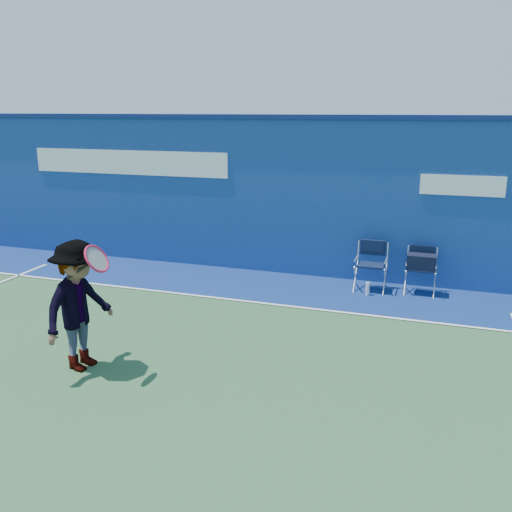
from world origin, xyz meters
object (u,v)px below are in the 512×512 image
(directors_chair_left, at_px, (370,275))
(water_bottle, at_px, (368,289))
(directors_chair_right, at_px, (420,275))
(tennis_player, at_px, (79,305))

(directors_chair_left, xyz_separation_m, water_bottle, (-0.00, -0.31, -0.17))
(directors_chair_left, xyz_separation_m, directors_chair_right, (0.86, 0.09, 0.05))
(directors_chair_left, distance_m, directors_chair_right, 0.87)
(directors_chair_right, distance_m, water_bottle, 0.97)
(directors_chair_left, height_order, tennis_player, tennis_player)
(water_bottle, xyz_separation_m, tennis_player, (-3.09, -3.91, 0.71))
(directors_chair_right, relative_size, tennis_player, 0.50)
(water_bottle, bearing_deg, directors_chair_right, 24.41)
(directors_chair_right, bearing_deg, directors_chair_left, -174.30)
(directors_chair_left, xyz_separation_m, tennis_player, (-3.09, -4.22, 0.54))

